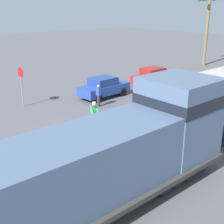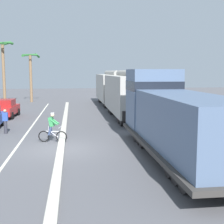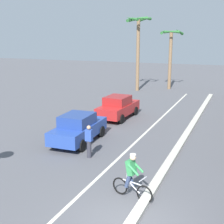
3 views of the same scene
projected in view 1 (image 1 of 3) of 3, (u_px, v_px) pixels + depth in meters
name	position (u px, v px, depth m)	size (l,w,h in m)	color
ground_plane	(76.00, 140.00, 17.10)	(120.00, 120.00, 0.00)	#56565B
median_curb	(150.00, 114.00, 20.80)	(0.36, 36.00, 0.16)	beige
lane_stripe	(125.00, 107.00, 22.53)	(0.14, 36.00, 0.01)	silver
locomotive	(117.00, 156.00, 11.53)	(3.10, 11.61, 4.20)	slate
parked_car_blue	(104.00, 87.00, 24.61)	(1.97, 4.27, 1.62)	#28479E
parked_car_red	(153.00, 76.00, 28.16)	(1.96, 4.26, 1.62)	red
cyclist	(94.00, 117.00, 18.29)	(1.67, 0.58, 1.71)	black
stop_sign	(21.00, 79.00, 22.00)	(0.76, 0.08, 2.88)	gray
palm_tree_far	(208.00, 15.00, 35.61)	(2.66, 2.76, 7.90)	#846647
pedestrian_by_cars	(99.00, 95.00, 22.36)	(0.34, 0.22, 1.62)	#33333D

